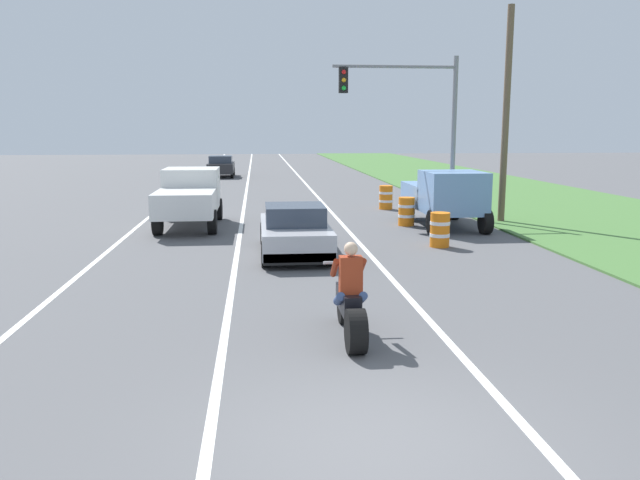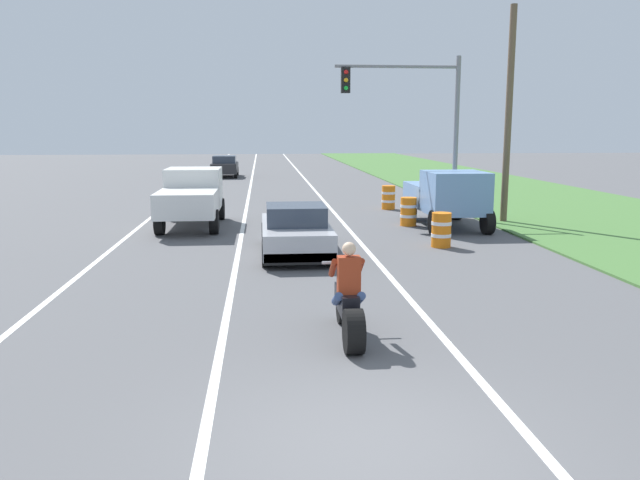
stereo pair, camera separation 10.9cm
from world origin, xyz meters
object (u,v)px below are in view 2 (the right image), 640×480
at_px(pickup_truck_left_lane_white, 192,195).
at_px(traffic_light_mast_near, 419,111).
at_px(pickup_truck_right_shoulder_light_blue, 447,195).
at_px(sports_car_silver, 296,231).
at_px(construction_barrel_nearest, 441,230).
at_px(motorcycle_with_rider, 349,305).
at_px(construction_barrel_far, 388,197).
at_px(distant_car_far_ahead, 225,166).
at_px(construction_barrel_mid, 408,211).

distance_m(pickup_truck_left_lane_white, traffic_light_mast_near, 8.81).
height_order(pickup_truck_left_lane_white, pickup_truck_right_shoulder_light_blue, same).
xyz_separation_m(sports_car_silver, traffic_light_mast_near, (4.91, 6.43, 3.37)).
relative_size(traffic_light_mast_near, construction_barrel_nearest, 6.00).
bearing_deg(motorcycle_with_rider, sports_car_silver, 93.66).
relative_size(traffic_light_mast_near, construction_barrel_far, 6.00).
bearing_deg(construction_barrel_far, sports_car_silver, -115.18).
height_order(traffic_light_mast_near, construction_barrel_nearest, traffic_light_mast_near).
bearing_deg(distant_car_far_ahead, construction_barrel_nearest, -74.46).
bearing_deg(distant_car_far_ahead, construction_barrel_far, -67.39).
xyz_separation_m(pickup_truck_right_shoulder_light_blue, construction_barrel_mid, (-1.27, 0.31, -0.60)).
relative_size(motorcycle_with_rider, construction_barrel_nearest, 2.21).
distance_m(sports_car_silver, traffic_light_mast_near, 8.76).
distance_m(construction_barrel_nearest, distant_car_far_ahead, 28.83).
xyz_separation_m(sports_car_silver, pickup_truck_left_lane_white, (-3.33, 5.24, 0.48)).
relative_size(pickup_truck_right_shoulder_light_blue, traffic_light_mast_near, 0.80).
distance_m(motorcycle_with_rider, distant_car_far_ahead, 35.92).
xyz_separation_m(traffic_light_mast_near, construction_barrel_nearest, (-0.67, -5.73, -3.50)).
bearing_deg(distant_car_far_ahead, sports_car_silver, -83.03).
bearing_deg(motorcycle_with_rider, construction_barrel_nearest, 64.49).
bearing_deg(motorcycle_with_rider, traffic_light_mast_near, 71.94).
relative_size(construction_barrel_nearest, distant_car_far_ahead, 0.25).
xyz_separation_m(pickup_truck_left_lane_white, traffic_light_mast_near, (8.24, 1.19, 2.89)).
xyz_separation_m(construction_barrel_mid, construction_barrel_far, (0.21, 4.64, 0.00)).
height_order(sports_car_silver, pickup_truck_right_shoulder_light_blue, pickup_truck_right_shoulder_light_blue).
distance_m(motorcycle_with_rider, construction_barrel_far, 17.14).
xyz_separation_m(pickup_truck_left_lane_white, construction_barrel_nearest, (7.57, -4.54, -0.60)).
height_order(motorcycle_with_rider, construction_barrel_nearest, motorcycle_with_rider).
height_order(sports_car_silver, traffic_light_mast_near, traffic_light_mast_near).
bearing_deg(pickup_truck_right_shoulder_light_blue, construction_barrel_far, 102.04).
height_order(pickup_truck_right_shoulder_light_blue, traffic_light_mast_near, traffic_light_mast_near).
height_order(traffic_light_mast_near, distant_car_far_ahead, traffic_light_mast_near).
bearing_deg(construction_barrel_far, pickup_truck_left_lane_white, -151.55).
xyz_separation_m(construction_barrel_far, distant_car_far_ahead, (-7.92, 19.03, 0.27)).
relative_size(motorcycle_with_rider, pickup_truck_left_lane_white, 0.46).
bearing_deg(construction_barrel_mid, pickup_truck_right_shoulder_light_blue, -13.70).
distance_m(pickup_truck_left_lane_white, distant_car_far_ahead, 23.24).
bearing_deg(traffic_light_mast_near, pickup_truck_left_lane_white, -171.77).
height_order(traffic_light_mast_near, construction_barrel_far, traffic_light_mast_near).
bearing_deg(pickup_truck_left_lane_white, sports_car_silver, -57.56).
bearing_deg(pickup_truck_right_shoulder_light_blue, construction_barrel_nearest, -108.26).
bearing_deg(construction_barrel_mid, pickup_truck_left_lane_white, 176.77).
height_order(traffic_light_mast_near, construction_barrel_mid, traffic_light_mast_near).
relative_size(construction_barrel_far, distant_car_far_ahead, 0.25).
bearing_deg(construction_barrel_mid, traffic_light_mast_near, 67.13).
bearing_deg(motorcycle_with_rider, construction_barrel_mid, 72.61).
distance_m(pickup_truck_left_lane_white, construction_barrel_nearest, 8.84).
height_order(pickup_truck_left_lane_white, construction_barrel_far, pickup_truck_left_lane_white).
xyz_separation_m(motorcycle_with_rider, construction_barrel_nearest, (3.78, 7.92, -0.09)).
bearing_deg(distant_car_far_ahead, pickup_truck_right_shoulder_light_blue, -69.47).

